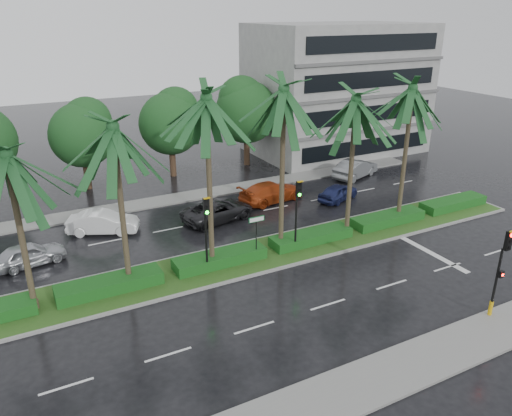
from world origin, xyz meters
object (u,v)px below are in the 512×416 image
signal_near (500,270)px  car_red (271,192)px  car_darkgrey (218,211)px  signal_median_left (206,224)px  car_silver (29,254)px  street_sign (256,227)px  car_grey (355,169)px  car_blue (338,192)px  car_white (103,222)px

signal_near → car_red: 17.89m
signal_near → car_darkgrey: bearing=111.7°
signal_median_left → car_silver: 10.30m
car_darkgrey → street_sign: bearing=164.3°
car_darkgrey → car_silver: bearing=83.1°
car_red → car_grey: 9.14m
car_blue → car_darkgrey: bearing=64.9°
car_red → signal_near: bearing=176.4°
signal_near → street_sign: bearing=125.3°
signal_near → street_sign: (-7.00, 9.87, -0.38)m
signal_median_left → car_blue: (12.87, 5.95, -2.37)m
car_white → signal_median_left: bearing=-131.4°
car_darkgrey → signal_median_left: bearing=140.8°
street_sign → car_grey: 17.25m
signal_near → street_sign: signal_near is taller
street_sign → car_grey: size_ratio=0.56×
street_sign → car_red: size_ratio=0.51×
signal_median_left → car_silver: bearing=145.3°
car_white → car_blue: (16.62, -2.20, -0.09)m
car_silver → car_darkgrey: bearing=-95.4°
signal_near → car_grey: (7.37, 19.32, -1.74)m
car_grey → car_silver: bearing=78.9°
signal_near → car_white: bearing=127.6°
car_blue → car_grey: bearing=-71.8°
signal_near → car_blue: 16.01m
car_silver → car_white: size_ratio=0.88×
car_silver → car_red: size_ratio=0.76×
signal_near → car_silver: (-18.25, 15.39, -1.85)m
car_blue → car_grey: car_grey is taller
car_silver → car_blue: car_silver is taller
car_white → car_grey: bearing=-62.1°
car_darkgrey → car_blue: car_darkgrey is taller
signal_near → signal_median_left: size_ratio=1.00×
signal_median_left → signal_near: bearing=-44.1°
car_darkgrey → car_red: bearing=-84.9°
street_sign → car_grey: (14.37, 9.45, -1.36)m
car_red → car_grey: car_grey is taller
car_darkgrey → car_grey: 14.20m
car_darkgrey → car_grey: (13.87, 3.02, 0.07)m
car_silver → car_grey: car_grey is taller
signal_near → car_blue: (2.87, 15.64, -1.88)m
street_sign → car_blue: (9.87, 5.77, -1.50)m
car_white → signal_near: bearing=-118.5°
car_silver → car_red: 16.78m
signal_median_left → car_white: signal_median_left is taller
car_darkgrey → car_blue: (9.37, -0.66, -0.07)m
street_sign → signal_near: bearing=-54.7°
signal_median_left → street_sign: signal_median_left is taller
signal_median_left → car_red: bearing=43.8°
car_silver → car_darkgrey: (11.75, 0.91, 0.04)m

